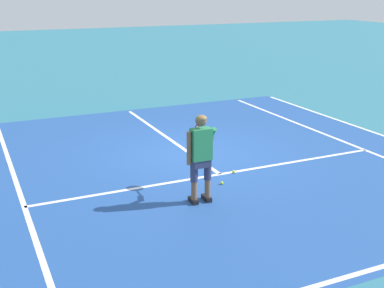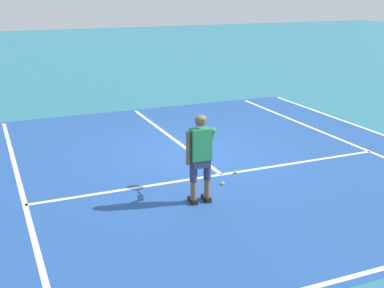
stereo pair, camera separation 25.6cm
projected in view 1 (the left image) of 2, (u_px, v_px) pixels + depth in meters
name	position (u px, v px, depth m)	size (l,w,h in m)	color
ground_plane	(190.00, 154.00, 12.37)	(80.00, 80.00, 0.00)	teal
court_inner_surface	(200.00, 160.00, 11.88)	(10.98, 11.17, 0.00)	#234C93
line_baseline	(362.00, 273.00, 7.21)	(10.98, 0.10, 0.01)	white
line_service	(220.00, 174.00, 11.00)	(8.23, 0.10, 0.01)	white
line_centre_service	(166.00, 136.00, 13.78)	(0.10, 6.40, 0.01)	white
line_singles_left	(18.00, 188.00, 10.24)	(0.10, 10.77, 0.01)	white
line_singles_right	(338.00, 139.00, 13.52)	(0.10, 10.77, 0.01)	white
line_doubles_right	(377.00, 133.00, 14.07)	(0.10, 10.77, 0.01)	white
tennis_player	(201.00, 153.00, 9.31)	(0.64, 1.11, 1.71)	black
tennis_ball_near_feet	(234.00, 172.00, 11.07)	(0.07, 0.07, 0.07)	#CCE02D
tennis_ball_by_baseline	(222.00, 183.00, 10.43)	(0.07, 0.07, 0.07)	#CCE02D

